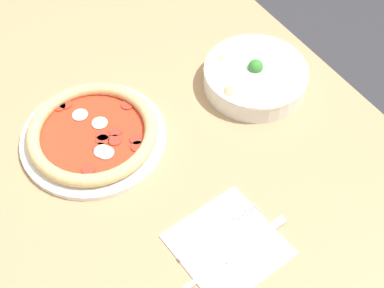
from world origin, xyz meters
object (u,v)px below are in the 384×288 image
(pizza, at_px, (92,133))
(bowl, at_px, (255,76))
(knife, at_px, (230,257))
(fork, at_px, (219,233))

(pizza, distance_m, bowl, 0.36)
(bowl, distance_m, knife, 0.41)
(pizza, bearing_deg, fork, 16.07)
(fork, bearing_deg, pizza, 101.83)
(knife, bearing_deg, bowl, 43.46)
(fork, xyz_separation_m, knife, (0.05, -0.01, -0.00))
(bowl, height_order, fork, bowl)
(pizza, height_order, knife, pizza)
(bowl, xyz_separation_m, knife, (0.30, -0.28, -0.02))
(pizza, relative_size, bowl, 1.30)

